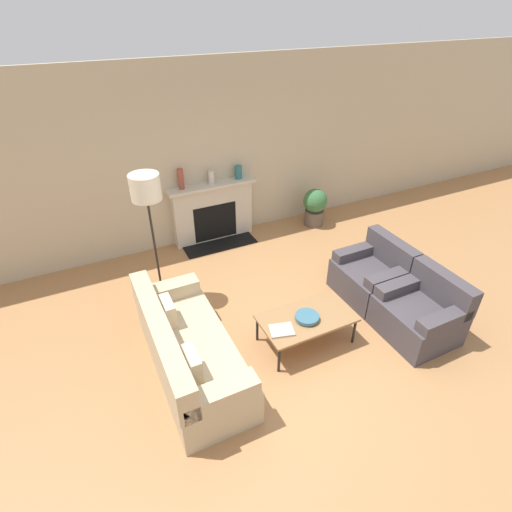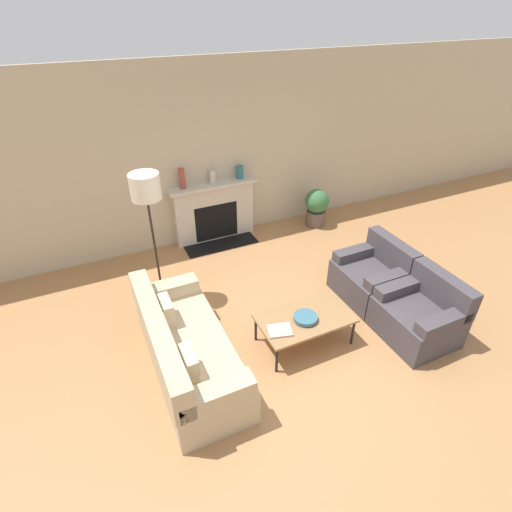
% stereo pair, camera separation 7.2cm
% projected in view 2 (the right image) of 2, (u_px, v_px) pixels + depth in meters
% --- Properties ---
extents(ground_plane, '(18.00, 18.00, 0.00)m').
position_uv_depth(ground_plane, '(294.00, 350.00, 4.82)').
color(ground_plane, '#A87547').
extents(wall_back, '(18.00, 0.06, 2.90)m').
position_uv_depth(wall_back, '(203.00, 156.00, 6.34)').
color(wall_back, '#BCAD8E').
rests_on(wall_back, ground_plane).
extents(fireplace, '(1.49, 0.59, 1.03)m').
position_uv_depth(fireplace, '(214.00, 212.00, 6.78)').
color(fireplace, beige).
rests_on(fireplace, ground_plane).
extents(couch, '(0.82, 1.93, 0.85)m').
position_uv_depth(couch, '(185.00, 350.00, 4.39)').
color(couch, tan).
rests_on(couch, ground_plane).
extents(armchair_near, '(0.81, 0.88, 0.82)m').
position_uv_depth(armchair_near, '(420.00, 315.00, 4.89)').
color(armchair_near, '#423D42').
rests_on(armchair_near, ground_plane).
extents(armchair_far, '(0.81, 0.88, 0.82)m').
position_uv_depth(armchair_far, '(373.00, 276.00, 5.57)').
color(armchair_far, '#423D42').
rests_on(armchair_far, ground_plane).
extents(coffee_table, '(1.12, 0.63, 0.39)m').
position_uv_depth(coffee_table, '(305.00, 319.00, 4.74)').
color(coffee_table, olive).
rests_on(coffee_table, ground_plane).
extents(bowl, '(0.28, 0.28, 0.06)m').
position_uv_depth(bowl, '(306.00, 318.00, 4.67)').
color(bowl, '#38667A').
rests_on(bowl, coffee_table).
extents(book, '(0.32, 0.28, 0.02)m').
position_uv_depth(book, '(280.00, 331.00, 4.52)').
color(book, '#B2A893').
rests_on(book, coffee_table).
extents(floor_lamp, '(0.37, 0.37, 1.85)m').
position_uv_depth(floor_lamp, '(147.00, 198.00, 4.82)').
color(floor_lamp, black).
rests_on(floor_lamp, ground_plane).
extents(mantel_vase_left, '(0.09, 0.09, 0.33)m').
position_uv_depth(mantel_vase_left, '(182.00, 179.00, 6.24)').
color(mantel_vase_left, brown).
rests_on(mantel_vase_left, fireplace).
extents(mantel_vase_center_left, '(0.10, 0.10, 0.21)m').
position_uv_depth(mantel_vase_center_left, '(213.00, 177.00, 6.45)').
color(mantel_vase_center_left, beige).
rests_on(mantel_vase_center_left, fireplace).
extents(mantel_vase_center_right, '(0.12, 0.12, 0.22)m').
position_uv_depth(mantel_vase_center_right, '(240.00, 172.00, 6.62)').
color(mantel_vase_center_right, '#28666B').
rests_on(mantel_vase_center_right, fireplace).
extents(potted_plant, '(0.44, 0.44, 0.69)m').
position_uv_depth(potted_plant, '(316.00, 206.00, 7.26)').
color(potted_plant, brown).
rests_on(potted_plant, ground_plane).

